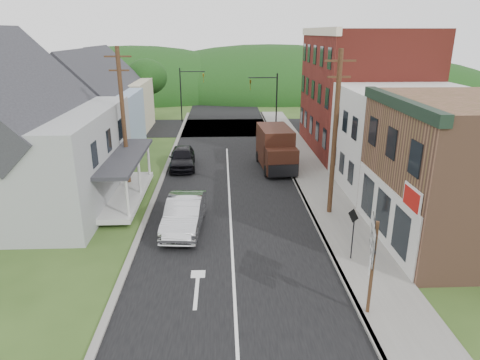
{
  "coord_description": "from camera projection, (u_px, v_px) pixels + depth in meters",
  "views": [
    {
      "loc": [
        -0.39,
        -18.52,
        9.77
      ],
      "look_at": [
        0.54,
        3.27,
        2.2
      ],
      "focal_mm": 32.0,
      "sensor_mm": 36.0,
      "label": 1
    }
  ],
  "objects": [
    {
      "name": "traffic_signal_left",
      "position": [
        187.0,
        88.0,
        48.08
      ],
      "size": [
        2.87,
        0.2,
        6.0
      ],
      "color": "black",
      "rests_on": "ground"
    },
    {
      "name": "storefront_white",
      "position": [
        406.0,
        140.0,
        27.17
      ],
      "size": [
        8.0,
        7.0,
        6.5
      ],
      "primitive_type": "cube",
      "color": "silver",
      "rests_on": "ground"
    },
    {
      "name": "delivery_van",
      "position": [
        276.0,
        149.0,
        31.78
      ],
      "size": [
        2.6,
        5.62,
        3.06
      ],
      "rotation": [
        0.0,
        0.0,
        0.07
      ],
      "color": "#32160E",
      "rests_on": "ground"
    },
    {
      "name": "dark_sedan",
      "position": [
        182.0,
        158.0,
        32.22
      ],
      "size": [
        2.13,
        4.76,
        1.59
      ],
      "primitive_type": "imported",
      "rotation": [
        0.0,
        0.0,
        0.06
      ],
      "color": "black",
      "rests_on": "ground"
    },
    {
      "name": "cross_road",
      "position": [
        226.0,
        127.0,
        46.18
      ],
      "size": [
        60.0,
        9.0,
        0.02
      ],
      "primitive_type": "cube",
      "color": "black",
      "rests_on": "ground"
    },
    {
      "name": "forested_ridge",
      "position": [
        224.0,
        93.0,
        72.61
      ],
      "size": [
        90.0,
        30.0,
        16.0
      ],
      "primitive_type": "ellipsoid",
      "color": "black",
      "rests_on": "ground"
    },
    {
      "name": "curb_right",
      "position": [
        297.0,
        186.0,
        28.41
      ],
      "size": [
        0.2,
        55.0,
        0.15
      ],
      "primitive_type": "cube",
      "color": "slate",
      "rests_on": "ground"
    },
    {
      "name": "sidewalk_right",
      "position": [
        317.0,
        186.0,
        28.46
      ],
      "size": [
        2.8,
        55.0,
        0.15
      ],
      "primitive_type": "cube",
      "color": "slate",
      "rests_on": "ground"
    },
    {
      "name": "utility_pole_right",
      "position": [
        335.0,
        134.0,
        22.7
      ],
      "size": [
        1.6,
        0.26,
        9.0
      ],
      "color": "#472D19",
      "rests_on": "ground"
    },
    {
      "name": "ground",
      "position": [
        232.0,
        245.0,
        20.7
      ],
      "size": [
        120.0,
        120.0,
        0.0
      ],
      "primitive_type": "plane",
      "color": "#2D4719",
      "rests_on": "ground"
    },
    {
      "name": "storefront_tan",
      "position": [
        472.0,
        173.0,
        20.01
      ],
      "size": [
        8.0,
        8.0,
        7.0
      ],
      "primitive_type": "cube",
      "color": "brown",
      "rests_on": "ground"
    },
    {
      "name": "tree_left_c",
      "position": [
        6.0,
        79.0,
        36.86
      ],
      "size": [
        5.8,
        5.8,
        8.41
      ],
      "color": "#382616",
      "rests_on": "ground"
    },
    {
      "name": "house_blue",
      "position": [
        93.0,
        110.0,
        35.09
      ],
      "size": [
        7.14,
        8.16,
        7.28
      ],
      "color": "#8398B2",
      "rests_on": "ground"
    },
    {
      "name": "silver_sedan",
      "position": [
        184.0,
        214.0,
        22.12
      ],
      "size": [
        2.13,
        5.24,
        1.69
      ],
      "primitive_type": "imported",
      "rotation": [
        0.0,
        0.0,
        -0.07
      ],
      "color": "#B9B9BE",
      "rests_on": "ground"
    },
    {
      "name": "tree_left_d",
      "position": [
        146.0,
        77.0,
        48.94
      ],
      "size": [
        4.8,
        4.8,
        6.94
      ],
      "color": "#382616",
      "rests_on": "ground"
    },
    {
      "name": "route_sign_cluster",
      "position": [
        372.0,
        255.0,
        14.8
      ],
      "size": [
        0.65,
        1.99,
        3.59
      ],
      "rotation": [
        0.0,
        0.0,
        -0.29
      ],
      "color": "#472D19",
      "rests_on": "sidewalk_right"
    },
    {
      "name": "warning_sign",
      "position": [
        353.0,
        227.0,
        18.69
      ],
      "size": [
        0.29,
        0.61,
        2.42
      ],
      "rotation": [
        0.0,
        0.0,
        0.42
      ],
      "color": "black",
      "rests_on": "sidewalk_right"
    },
    {
      "name": "road",
      "position": [
        228.0,
        178.0,
        30.14
      ],
      "size": [
        9.0,
        90.0,
        0.02
      ],
      "primitive_type": "cube",
      "color": "black",
      "rests_on": "ground"
    },
    {
      "name": "storefront_red",
      "position": [
        362.0,
        92.0,
        35.56
      ],
      "size": [
        8.0,
        12.0,
        10.0
      ],
      "primitive_type": "cube",
      "color": "maroon",
      "rests_on": "ground"
    },
    {
      "name": "curb_left",
      "position": [
        158.0,
        188.0,
        28.04
      ],
      "size": [
        0.3,
        55.0,
        0.12
      ],
      "primitive_type": "cube",
      "color": "slate",
      "rests_on": "ground"
    },
    {
      "name": "house_cream",
      "position": [
        113.0,
        95.0,
        43.57
      ],
      "size": [
        7.14,
        8.16,
        7.28
      ],
      "color": "beige",
      "rests_on": "ground"
    },
    {
      "name": "utility_pole_left",
      "position": [
        123.0,
        119.0,
        26.46
      ],
      "size": [
        1.6,
        0.26,
        9.0
      ],
      "color": "#472D19",
      "rests_on": "ground"
    },
    {
      "name": "traffic_signal_right",
      "position": [
        270.0,
        97.0,
        41.82
      ],
      "size": [
        2.87,
        0.2,
        6.0
      ],
      "color": "black",
      "rests_on": "ground"
    },
    {
      "name": "house_gray",
      "position": [
        20.0,
        134.0,
        24.49
      ],
      "size": [
        10.2,
        12.24,
        8.35
      ],
      "color": "#919496",
      "rests_on": "ground"
    }
  ]
}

